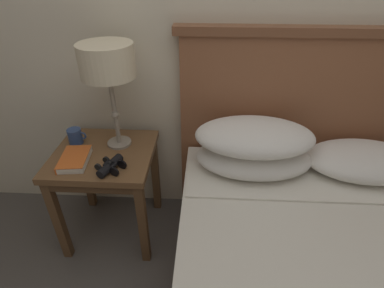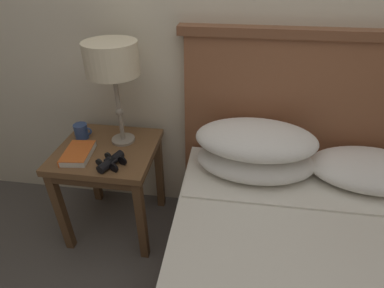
{
  "view_description": "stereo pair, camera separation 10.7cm",
  "coord_description": "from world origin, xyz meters",
  "px_view_note": "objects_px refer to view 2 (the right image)",
  "views": [
    {
      "loc": [
        -0.16,
        -0.51,
        1.49
      ],
      "look_at": [
        -0.23,
        0.74,
        0.69
      ],
      "focal_mm": 28.0,
      "sensor_mm": 36.0,
      "label": 1
    },
    {
      "loc": [
        -0.05,
        -0.5,
        1.49
      ],
      "look_at": [
        -0.23,
        0.74,
        0.69
      ],
      "focal_mm": 28.0,
      "sensor_mm": 36.0,
      "label": 2
    }
  ],
  "objects_px": {
    "table_lamp": "(112,62)",
    "binoculars_pair": "(111,162)",
    "coffee_mug": "(82,131)",
    "book_on_nightstand": "(78,153)",
    "nightstand": "(109,161)"
  },
  "relations": [
    {
      "from": "nightstand",
      "to": "book_on_nightstand",
      "type": "distance_m",
      "value": 0.18
    },
    {
      "from": "nightstand",
      "to": "coffee_mug",
      "type": "distance_m",
      "value": 0.23
    },
    {
      "from": "coffee_mug",
      "to": "nightstand",
      "type": "bearing_deg",
      "value": -25.68
    },
    {
      "from": "table_lamp",
      "to": "coffee_mug",
      "type": "height_order",
      "value": "table_lamp"
    },
    {
      "from": "table_lamp",
      "to": "binoculars_pair",
      "type": "relative_size",
      "value": 3.34
    },
    {
      "from": "nightstand",
      "to": "coffee_mug",
      "type": "height_order",
      "value": "coffee_mug"
    },
    {
      "from": "table_lamp",
      "to": "book_on_nightstand",
      "type": "relative_size",
      "value": 2.5
    },
    {
      "from": "table_lamp",
      "to": "coffee_mug",
      "type": "distance_m",
      "value": 0.48
    },
    {
      "from": "nightstand",
      "to": "binoculars_pair",
      "type": "relative_size",
      "value": 3.59
    },
    {
      "from": "table_lamp",
      "to": "nightstand",
      "type": "bearing_deg",
      "value": -128.63
    },
    {
      "from": "book_on_nightstand",
      "to": "coffee_mug",
      "type": "height_order",
      "value": "coffee_mug"
    },
    {
      "from": "coffee_mug",
      "to": "binoculars_pair",
      "type": "bearing_deg",
      "value": -41.62
    },
    {
      "from": "book_on_nightstand",
      "to": "binoculars_pair",
      "type": "height_order",
      "value": "binoculars_pair"
    },
    {
      "from": "book_on_nightstand",
      "to": "binoculars_pair",
      "type": "relative_size",
      "value": 1.34
    },
    {
      "from": "nightstand",
      "to": "book_on_nightstand",
      "type": "bearing_deg",
      "value": -140.09
    }
  ]
}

